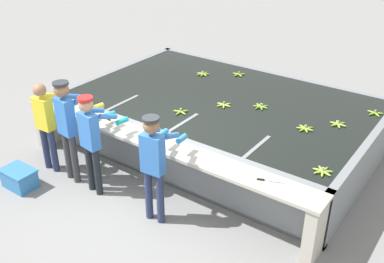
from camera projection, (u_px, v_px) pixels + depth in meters
The scene contains 19 objects.
ground_plane at pixel (147, 197), 7.06m from camera, with size 80.00×80.00×0.00m, color gray.
wash_tank at pixel (222, 120), 8.43m from camera, with size 5.43×3.51×0.92m.
work_ledge at pixel (155, 154), 6.91m from camera, with size 5.43×0.45×0.92m.
worker_0 at pixel (46, 119), 7.38m from camera, with size 0.42×0.71×1.58m.
worker_1 at pixel (68, 122), 7.03m from camera, with size 0.47×0.74×1.73m.
worker_2 at pixel (92, 136), 6.76m from camera, with size 0.47×0.74×1.64m.
worker_3 at pixel (154, 159), 6.14m from camera, with size 0.45×0.73×1.66m.
banana_bunch_floating_0 at pixel (203, 74), 9.26m from camera, with size 0.28×0.28×0.08m.
banana_bunch_floating_1 at pixel (239, 74), 9.24m from camera, with size 0.27×0.28×0.08m.
banana_bunch_floating_2 at pixel (338, 124), 7.24m from camera, with size 0.28×0.26×0.08m.
banana_bunch_floating_3 at pixel (305, 128), 7.11m from camera, with size 0.27×0.28×0.08m.
banana_bunch_floating_4 at pixel (261, 106), 7.84m from camera, with size 0.28×0.28×0.08m.
banana_bunch_floating_5 at pixel (375, 113), 7.60m from camera, with size 0.27×0.27×0.08m.
banana_bunch_floating_6 at pixel (181, 112), 7.65m from camera, with size 0.28×0.26×0.08m.
banana_bunch_floating_7 at pixel (224, 105), 7.90m from camera, with size 0.28×0.26×0.08m.
banana_bunch_floating_8 at pixel (323, 171), 6.01m from camera, with size 0.28×0.28×0.08m.
knife_0 at pixel (111, 121), 7.36m from camera, with size 0.35×0.10×0.02m.
knife_1 at pixel (266, 180), 5.83m from camera, with size 0.33×0.17×0.02m.
crate at pixel (19, 178), 7.23m from camera, with size 0.55×0.39×0.32m.
Camera 1 is at (3.93, -4.26, 4.22)m, focal length 42.00 mm.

